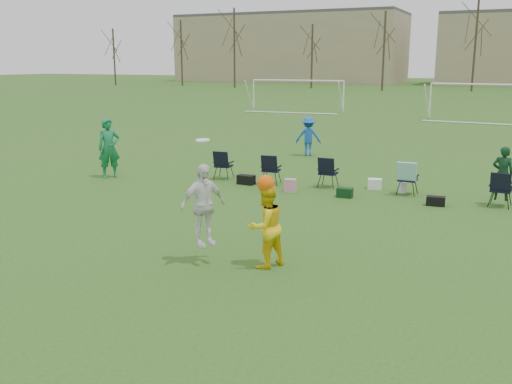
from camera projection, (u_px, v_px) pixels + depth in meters
The scene contains 8 objects.
ground at pixel (156, 270), 10.83m from camera, with size 260.00×260.00×0.00m, color #25541A.
fielder_green_near at pixel (109, 148), 19.28m from camera, with size 0.74×0.48×2.02m, color #147544.
fielder_blue at pixel (308, 136), 23.77m from camera, with size 1.05×0.60×1.63m, color blue.
center_contest at pixel (239, 216), 10.91m from camera, with size 2.04×1.34×2.46m.
sideline_setup at pixel (358, 175), 17.27m from camera, with size 9.28×1.82×1.64m.
goal_left at pixel (298, 87), 44.57m from camera, with size 7.39×0.76×2.46m.
goal_mid at pixel (488, 92), 37.08m from camera, with size 7.40×0.63×2.46m.
tree_line at pixel (476, 51), 71.40m from camera, with size 110.28×3.28×11.40m.
Camera 1 is at (6.02, -8.48, 3.89)m, focal length 40.00 mm.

